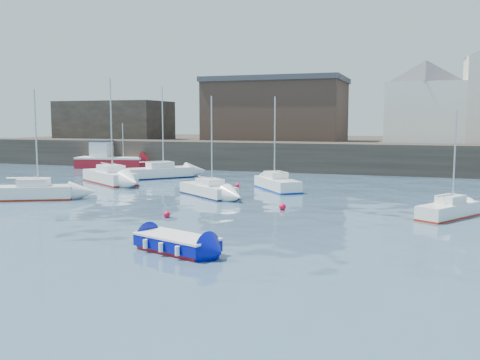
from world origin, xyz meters
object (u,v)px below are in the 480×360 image
(buoy_near, at_px, (167,217))
(buoy_far, at_px, (237,188))
(sailboat_e, at_px, (110,176))
(fishing_boat, at_px, (109,159))
(sailboat_f, at_px, (277,183))
(buoy_mid, at_px, (282,210))
(sailboat_b, at_px, (208,190))
(blue_dinghy, at_px, (177,243))
(sailboat_h, at_px, (157,172))
(sailboat_a, at_px, (30,192))
(sailboat_c, at_px, (448,210))

(buoy_near, xyz_separation_m, buoy_far, (-0.67, 13.68, 0.00))
(buoy_near, bearing_deg, sailboat_e, 132.60)
(fishing_boat, xyz_separation_m, sailboat_f, (22.73, -12.29, -0.47))
(buoy_mid, bearing_deg, sailboat_b, 147.93)
(blue_dinghy, bearing_deg, fishing_boat, 126.44)
(fishing_boat, distance_m, buoy_far, 22.78)
(blue_dinghy, distance_m, buoy_far, 21.05)
(sailboat_h, relative_size, buoy_near, 22.94)
(sailboat_h, bearing_deg, sailboat_a, -96.91)
(fishing_boat, bearing_deg, buoy_far, -31.57)
(sailboat_b, xyz_separation_m, buoy_mid, (6.41, -4.02, -0.45))
(sailboat_b, height_order, sailboat_c, sailboat_b)
(buoy_near, bearing_deg, sailboat_f, 78.65)
(fishing_boat, xyz_separation_m, buoy_far, (19.39, -11.91, -0.97))
(fishing_boat, bearing_deg, blue_dinghy, -53.56)
(blue_dinghy, bearing_deg, buoy_far, 102.56)
(fishing_boat, xyz_separation_m, sailboat_a, (8.32, -22.56, -0.45))
(sailboat_e, distance_m, buoy_near, 17.62)
(blue_dinghy, relative_size, sailboat_e, 0.45)
(blue_dinghy, distance_m, sailboat_f, 20.20)
(sailboat_f, xyz_separation_m, sailboat_h, (-12.61, 4.50, 0.05))
(sailboat_a, bearing_deg, sailboat_f, 35.48)
(sailboat_h, distance_m, buoy_mid, 20.34)
(sailboat_b, distance_m, sailboat_c, 16.04)
(sailboat_e, xyz_separation_m, sailboat_f, (14.59, 0.34, -0.07))
(sailboat_e, bearing_deg, sailboat_h, 67.79)
(fishing_boat, bearing_deg, sailboat_h, -37.61)
(sailboat_c, bearing_deg, blue_dinghy, -132.26)
(buoy_near, bearing_deg, blue_dinghy, -60.35)
(sailboat_h, bearing_deg, buoy_near, -60.82)
(sailboat_a, relative_size, sailboat_e, 0.84)
(blue_dinghy, xyz_separation_m, buoy_mid, (1.48, 11.32, -0.39))
(sailboat_c, distance_m, buoy_far, 17.62)
(fishing_boat, bearing_deg, sailboat_a, -69.75)
(fishing_boat, height_order, sailboat_f, sailboat_f)
(sailboat_f, distance_m, buoy_far, 3.40)
(sailboat_e, relative_size, sailboat_h, 1.04)
(sailboat_h, bearing_deg, fishing_boat, 142.39)
(blue_dinghy, xyz_separation_m, sailboat_a, (-15.64, 9.90, 0.13))
(sailboat_e, distance_m, sailboat_f, 14.59)
(sailboat_h, height_order, buoy_mid, sailboat_h)
(sailboat_c, bearing_deg, fishing_boat, 149.20)
(blue_dinghy, bearing_deg, sailboat_b, 107.82)
(sailboat_a, height_order, sailboat_c, sailboat_a)
(blue_dinghy, distance_m, buoy_near, 7.91)
(fishing_boat, relative_size, sailboat_f, 1.12)
(sailboat_a, bearing_deg, sailboat_c, 4.09)
(buoy_far, bearing_deg, blue_dinghy, -77.44)
(sailboat_e, xyz_separation_m, buoy_mid, (17.31, -8.51, -0.57))
(sailboat_f, bearing_deg, buoy_near, -101.35)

